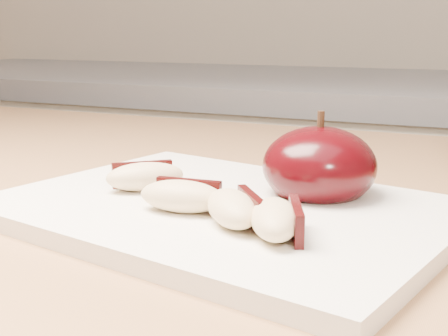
% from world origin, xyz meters
% --- Properties ---
extents(back_cabinet, '(2.40, 0.62, 0.94)m').
position_xyz_m(back_cabinet, '(0.00, 1.20, 0.47)').
color(back_cabinet, silver).
rests_on(back_cabinet, ground).
extents(cutting_board, '(0.35, 0.29, 0.01)m').
position_xyz_m(cutting_board, '(0.02, 0.39, 0.91)').
color(cutting_board, white).
rests_on(cutting_board, island_counter).
extents(apple_half, '(0.11, 0.11, 0.07)m').
position_xyz_m(apple_half, '(0.08, 0.44, 0.93)').
color(apple_half, black).
rests_on(apple_half, cutting_board).
extents(apple_wedge_a, '(0.06, 0.06, 0.02)m').
position_xyz_m(apple_wedge_a, '(-0.05, 0.39, 0.92)').
color(apple_wedge_a, '#D5B887').
rests_on(apple_wedge_a, cutting_board).
extents(apple_wedge_b, '(0.06, 0.03, 0.02)m').
position_xyz_m(apple_wedge_b, '(0.01, 0.36, 0.92)').
color(apple_wedge_b, '#D5B887').
rests_on(apple_wedge_b, cutting_board).
extents(apple_wedge_c, '(0.06, 0.06, 0.02)m').
position_xyz_m(apple_wedge_c, '(0.05, 0.34, 0.92)').
color(apple_wedge_c, '#D5B887').
rests_on(apple_wedge_c, cutting_board).
extents(apple_wedge_d, '(0.05, 0.07, 0.02)m').
position_xyz_m(apple_wedge_d, '(0.08, 0.33, 0.92)').
color(apple_wedge_d, '#D5B887').
rests_on(apple_wedge_d, cutting_board).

